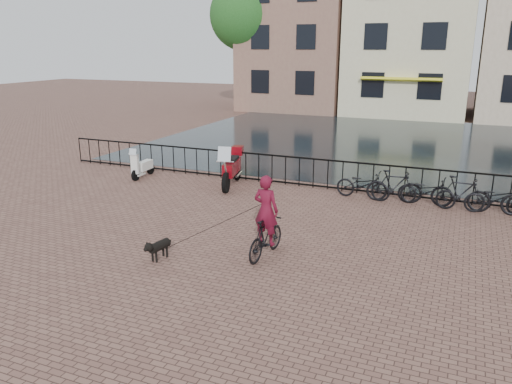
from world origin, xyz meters
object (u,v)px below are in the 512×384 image
at_px(cyclist, 266,221).
at_px(motorcycle, 232,163).
at_px(dog, 159,248).
at_px(scooter, 143,161).

height_order(cyclist, motorcycle, cyclist).
bearing_deg(cyclist, dog, 32.31).
relative_size(cyclist, scooter, 1.71).
height_order(dog, motorcycle, motorcycle).
xyz_separation_m(motorcycle, scooter, (-3.51, -0.20, -0.19)).
bearing_deg(cyclist, scooter, -29.83).
relative_size(dog, scooter, 0.61).
distance_m(cyclist, dog, 2.48).
bearing_deg(motorcycle, dog, -91.64).
bearing_deg(dog, motorcycle, 110.20).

